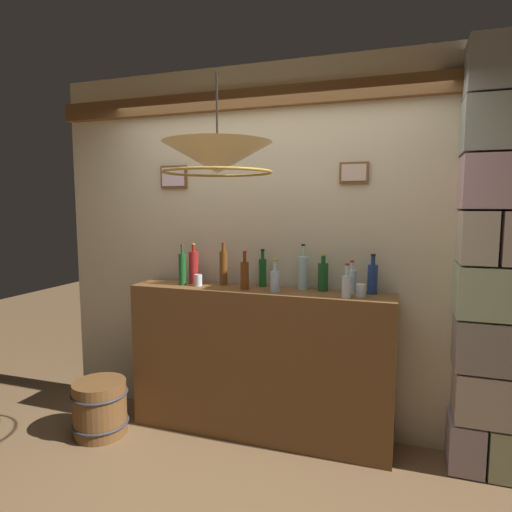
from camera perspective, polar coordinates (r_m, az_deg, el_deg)
The scene contains 19 objects.
ground_plane at distance 2.91m, azimuth -5.91°, elevation -29.58°, with size 12.00×12.00×0.00m, color brown.
panelled_rear_partition at distance 3.39m, azimuth 1.61°, elevation 2.02°, with size 3.56×0.15×2.76m.
stone_pillar at distance 3.12m, azimuth 28.61°, elevation -0.63°, with size 0.47×0.37×2.69m.
bar_shelf_unit at distance 3.35m, azimuth 0.29°, elevation -13.71°, with size 1.95×0.34×1.11m, color brown.
liquor_bottle_vermouth at distance 3.16m, azimuth 8.68°, elevation -2.59°, with size 0.07×0.07×0.26m.
liquor_bottle_amaro at distance 3.41m, azimuth -9.53°, elevation -1.62°, with size 0.05×0.05×0.32m.
liquor_bottle_whiskey at distance 3.22m, azimuth 6.11°, elevation -2.07°, with size 0.08×0.08×0.33m.
liquor_bottle_scotch at distance 3.19m, azimuth -1.49°, elevation -2.41°, with size 0.06×0.06×0.28m.
liquor_bottle_bourbon at distance 3.30m, azimuth 0.86°, elevation -2.02°, with size 0.06×0.06×0.28m.
liquor_bottle_mezcal at distance 2.96m, azimuth 11.66°, elevation -3.77°, with size 0.07×0.07×0.23m.
liquor_bottle_tequila at distance 3.45m, azimuth -8.08°, elevation -1.42°, with size 0.07×0.07×0.32m.
liquor_bottle_brandy at distance 3.10m, azimuth 2.48°, elevation -3.14°, with size 0.07×0.07×0.23m.
liquor_bottle_gin at distance 3.13m, azimuth 12.31°, elevation -3.14°, with size 0.06×0.06×0.23m.
liquor_bottle_port at distance 3.13m, azimuth 14.87°, elevation -2.79°, with size 0.07×0.07×0.28m.
liquor_bottle_rye at distance 3.37m, azimuth -4.23°, elevation -1.45°, with size 0.06×0.06×0.33m.
glass_tumbler_rocks at distance 3.03m, azimuth 13.44°, elevation -4.35°, with size 0.07×0.07×0.09m.
glass_tumbler_highball at distance 3.36m, azimuth -7.49°, elevation -3.12°, with size 0.06×0.06×0.09m.
pendant_lamp at distance 2.54m, azimuth -5.02°, elevation 12.40°, with size 0.62×0.62×0.55m.
wooden_barrel at distance 3.69m, azimuth -19.56°, elevation -18.05°, with size 0.42×0.42×0.41m.
Camera 1 is at (1.01, -2.13, 1.72)m, focal length 30.86 mm.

